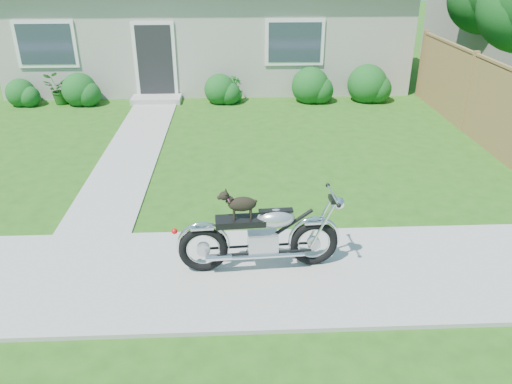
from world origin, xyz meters
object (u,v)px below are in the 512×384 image
house (210,10)px  potted_plant_right (236,89)px  potted_plant_left (59,90)px  fence (469,93)px  motorcycle_with_dog (262,235)px

house → potted_plant_right: (0.80, -3.44, -1.78)m
potted_plant_left → fence: bearing=-14.9°
potted_plant_right → motorcycle_with_dog: motorcycle_with_dog is taller
fence → potted_plant_right: fence is taller
fence → motorcycle_with_dog: (-5.23, -5.65, -0.39)m
house → motorcycle_with_dog: bearing=-84.9°
house → motorcycle_with_dog: (1.07, -11.90, -1.60)m
potted_plant_left → potted_plant_right: 4.99m
house → fence: size_ratio=1.90×
house → fence: bearing=-44.7°
house → potted_plant_left: 5.70m
fence → potted_plant_right: bearing=153.0°
house → potted_plant_left: bearing=-140.6°
fence → motorcycle_with_dog: size_ratio=2.98×
fence → potted_plant_left: size_ratio=7.89×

